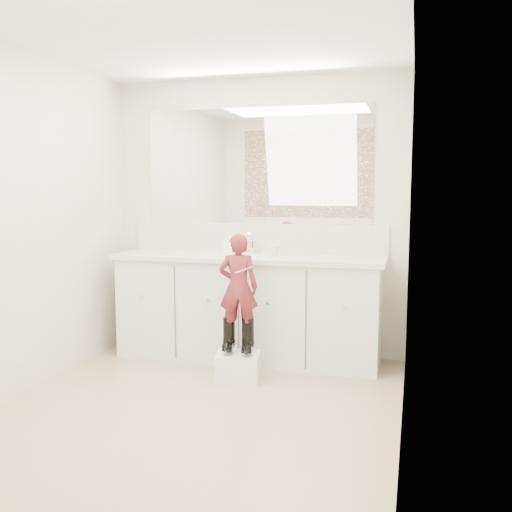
% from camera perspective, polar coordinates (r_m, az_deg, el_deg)
% --- Properties ---
extents(floor, '(3.00, 3.00, 0.00)m').
position_cam_1_polar(floor, '(3.87, -6.09, -15.19)').
color(floor, '#937E60').
rests_on(floor, ground).
extents(ceiling, '(3.00, 3.00, 0.00)m').
position_cam_1_polar(ceiling, '(3.72, -6.59, 21.60)').
color(ceiling, white).
rests_on(ceiling, wall_back).
extents(wall_back, '(2.60, 0.00, 2.60)m').
position_cam_1_polar(wall_back, '(5.02, 0.08, 3.95)').
color(wall_back, beige).
rests_on(wall_back, floor).
extents(wall_front, '(2.60, 0.00, 2.60)m').
position_cam_1_polar(wall_front, '(2.29, -20.50, 0.22)').
color(wall_front, beige).
rests_on(wall_front, floor).
extents(wall_left, '(0.00, 3.00, 3.00)m').
position_cam_1_polar(wall_left, '(4.26, -22.79, 2.93)').
color(wall_left, beige).
rests_on(wall_left, floor).
extents(wall_right, '(0.00, 3.00, 3.00)m').
position_cam_1_polar(wall_right, '(3.34, 14.84, 2.34)').
color(wall_right, beige).
rests_on(wall_right, floor).
extents(vanity_cabinet, '(2.20, 0.55, 0.85)m').
position_cam_1_polar(vanity_cabinet, '(4.86, -0.79, -5.37)').
color(vanity_cabinet, silver).
rests_on(vanity_cabinet, floor).
extents(countertop, '(2.28, 0.58, 0.04)m').
position_cam_1_polar(countertop, '(4.77, -0.85, -0.17)').
color(countertop, beige).
rests_on(countertop, vanity_cabinet).
extents(backsplash, '(2.28, 0.03, 0.25)m').
position_cam_1_polar(backsplash, '(5.02, 0.04, 1.83)').
color(backsplash, beige).
rests_on(backsplash, countertop).
extents(mirror, '(2.00, 0.02, 1.00)m').
position_cam_1_polar(mirror, '(5.01, 0.05, 8.98)').
color(mirror, white).
rests_on(mirror, wall_back).
extents(dot_panel, '(2.00, 0.01, 1.20)m').
position_cam_1_polar(dot_panel, '(2.29, -20.82, 11.51)').
color(dot_panel, '#472819').
rests_on(dot_panel, wall_front).
extents(faucet, '(0.08, 0.08, 0.10)m').
position_cam_1_polar(faucet, '(4.92, -0.31, 0.86)').
color(faucet, silver).
rests_on(faucet, countertop).
extents(cup, '(0.12, 0.12, 0.09)m').
position_cam_1_polar(cup, '(4.75, 1.78, 0.59)').
color(cup, beige).
rests_on(cup, countertop).
extents(soap_bottle, '(0.12, 0.12, 0.21)m').
position_cam_1_polar(soap_bottle, '(4.83, -2.56, 1.42)').
color(soap_bottle, white).
rests_on(soap_bottle, countertop).
extents(step_stool, '(0.36, 0.32, 0.21)m').
position_cam_1_polar(step_stool, '(4.40, -1.83, -10.99)').
color(step_stool, white).
rests_on(step_stool, floor).
extents(boot_left, '(0.13, 0.19, 0.27)m').
position_cam_1_polar(boot_left, '(4.38, -2.71, -7.87)').
color(boot_left, black).
rests_on(boot_left, step_stool).
extents(boot_right, '(0.13, 0.19, 0.27)m').
position_cam_1_polar(boot_right, '(4.34, -0.81, -8.01)').
color(boot_right, black).
rests_on(boot_right, step_stool).
extents(toddler, '(0.32, 0.24, 0.81)m').
position_cam_1_polar(toddler, '(4.28, -1.78, -3.13)').
color(toddler, '#AC343A').
rests_on(toddler, step_stool).
extents(toothbrush, '(0.14, 0.04, 0.06)m').
position_cam_1_polar(toothbrush, '(4.16, -1.20, -1.39)').
color(toothbrush, '#DA559A').
rests_on(toothbrush, toddler).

